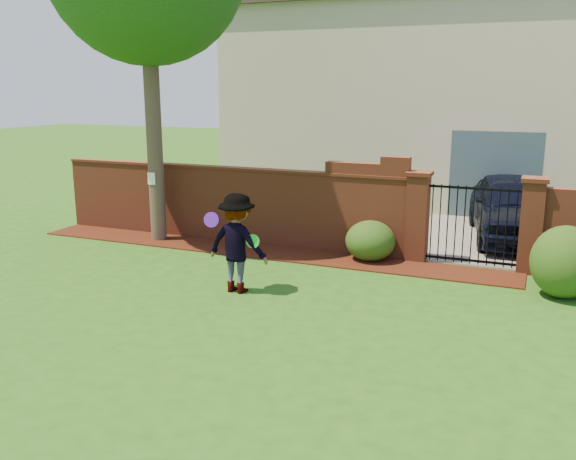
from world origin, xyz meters
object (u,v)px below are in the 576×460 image
at_px(frisbee_purple, 211,220).
at_px(frisbee_green, 253,241).
at_px(car, 515,209).
at_px(man, 236,244).

distance_m(frisbee_purple, frisbee_green, 0.82).
height_order(car, frisbee_purple, car).
bearing_deg(car, frisbee_purple, -138.18).
relative_size(car, man, 2.57).
height_order(man, frisbee_purple, man).
height_order(frisbee_purple, frisbee_green, frisbee_purple).
distance_m(man, frisbee_green, 0.38).
bearing_deg(man, car, -123.06).
relative_size(car, frisbee_purple, 17.00).
bearing_deg(man, frisbee_green, 172.06).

